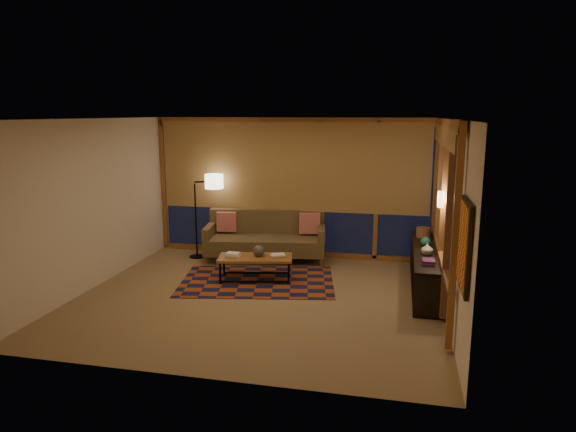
% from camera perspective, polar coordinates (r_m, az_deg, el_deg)
% --- Properties ---
extents(floor, '(5.50, 5.00, 0.01)m').
position_cam_1_polar(floor, '(8.00, -3.20, -9.00)').
color(floor, '#99754E').
rests_on(floor, ground).
extents(ceiling, '(5.50, 5.00, 0.01)m').
position_cam_1_polar(ceiling, '(7.50, -3.43, 10.72)').
color(ceiling, '#F9E7CB').
rests_on(ceiling, walls).
extents(walls, '(5.51, 5.01, 2.70)m').
position_cam_1_polar(walls, '(7.64, -3.31, 0.54)').
color(walls, beige).
rests_on(walls, floor).
extents(window_wall_back, '(5.30, 0.16, 2.60)m').
position_cam_1_polar(window_wall_back, '(9.96, 0.48, 3.11)').
color(window_wall_back, '#B56F35').
rests_on(window_wall_back, walls).
extents(window_wall_right, '(0.16, 3.70, 2.60)m').
position_cam_1_polar(window_wall_right, '(7.97, 16.81, 0.53)').
color(window_wall_right, '#B56F35').
rests_on(window_wall_right, walls).
extents(wall_art, '(0.06, 0.74, 0.94)m').
position_cam_1_polar(wall_art, '(5.57, 18.97, -3.10)').
color(wall_art, red).
rests_on(wall_art, walls).
extents(wall_sconce, '(0.12, 0.18, 0.22)m').
position_cam_1_polar(wall_sconce, '(7.79, 16.54, 1.79)').
color(wall_sconce, '#FFE9C6').
rests_on(wall_sconce, walls).
extents(sofa, '(2.36, 1.25, 0.92)m').
position_cam_1_polar(sofa, '(9.82, -2.53, -2.31)').
color(sofa, brown).
rests_on(sofa, floor).
extents(pillow_left, '(0.39, 0.17, 0.38)m').
position_cam_1_polar(pillow_left, '(10.11, -6.81, -0.87)').
color(pillow_left, '#C10109').
rests_on(pillow_left, sofa).
extents(pillow_right, '(0.42, 0.22, 0.40)m').
position_cam_1_polar(pillow_right, '(9.89, 2.41, -1.03)').
color(pillow_right, '#C10109').
rests_on(pillow_right, sofa).
extents(area_rug, '(2.80, 2.12, 0.01)m').
position_cam_1_polar(area_rug, '(8.71, -3.42, -7.24)').
color(area_rug, '#973C17').
rests_on(area_rug, floor).
extents(coffee_table, '(1.32, 0.81, 0.41)m').
position_cam_1_polar(coffee_table, '(8.72, -3.63, -5.83)').
color(coffee_table, '#B56F35').
rests_on(coffee_table, floor).
extents(book_stack_a, '(0.23, 0.18, 0.06)m').
position_cam_1_polar(book_stack_a, '(8.68, -6.12, -4.32)').
color(book_stack_a, white).
rests_on(book_stack_a, coffee_table).
extents(book_stack_b, '(0.31, 0.28, 0.05)m').
position_cam_1_polar(book_stack_b, '(8.64, -1.14, -4.39)').
color(book_stack_b, white).
rests_on(book_stack_b, coffee_table).
extents(ceramic_pot, '(0.25, 0.25, 0.19)m').
position_cam_1_polar(ceramic_pot, '(8.67, -3.25, -3.86)').
color(ceramic_pot, black).
rests_on(ceramic_pot, coffee_table).
extents(floor_lamp, '(0.65, 0.57, 1.63)m').
position_cam_1_polar(floor_lamp, '(10.09, -10.22, -0.04)').
color(floor_lamp, black).
rests_on(floor_lamp, floor).
extents(bookshelf, '(0.40, 2.59, 0.65)m').
position_cam_1_polar(bookshelf, '(8.56, 14.97, -5.72)').
color(bookshelf, black).
rests_on(bookshelf, floor).
extents(basket, '(0.27, 0.27, 0.17)m').
position_cam_1_polar(basket, '(9.27, 14.77, -1.77)').
color(basket, brown).
rests_on(basket, bookshelf).
extents(teal_bowl, '(0.16, 0.16, 0.16)m').
position_cam_1_polar(teal_bowl, '(8.67, 15.05, -2.73)').
color(teal_bowl, '#267569').
rests_on(teal_bowl, bookshelf).
extents(vase, '(0.21, 0.21, 0.19)m').
position_cam_1_polar(vase, '(8.14, 15.21, -3.54)').
color(vase, tan).
rests_on(vase, bookshelf).
extents(shelf_book_stack, '(0.23, 0.29, 0.08)m').
position_cam_1_polar(shelf_book_stack, '(7.65, 15.36, -4.93)').
color(shelf_book_stack, white).
rests_on(shelf_book_stack, bookshelf).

